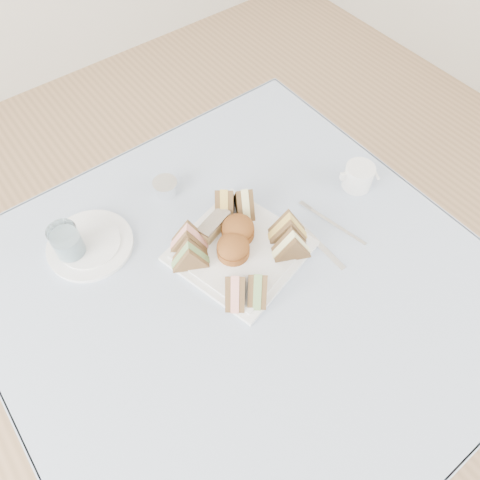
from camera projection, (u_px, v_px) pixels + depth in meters
floor at (243, 389)px, 1.63m from camera, size 4.00×4.00×0.00m
table at (243, 350)px, 1.32m from camera, size 0.90×0.90×0.74m
tablecloth at (244, 286)px, 1.02m from camera, size 1.02×1.02×0.01m
serving_plate at (240, 251)px, 1.06m from camera, size 0.32×0.32×0.01m
sandwich_fl_a at (235, 286)px, 0.96m from camera, size 0.09×0.09×0.08m
sandwich_fl_b at (258, 283)px, 0.96m from camera, size 0.08×0.09×0.07m
sandwich_fr_a at (288, 226)px, 1.04m from camera, size 0.10×0.08×0.08m
sandwich_fr_b at (292, 244)px, 1.01m from camera, size 0.09×0.07×0.08m
sandwich_bl_a at (190, 254)px, 1.00m from camera, size 0.09×0.07×0.07m
sandwich_bl_b at (188, 236)px, 1.03m from camera, size 0.09×0.08×0.08m
sandwich_br_a at (244, 200)px, 1.09m from camera, size 0.07×0.09×0.07m
sandwich_br_b at (224, 201)px, 1.08m from camera, size 0.09×0.10×0.08m
scone_left at (233, 248)px, 1.02m from camera, size 0.10×0.10×0.05m
scone_right at (238, 229)px, 1.05m from camera, size 0.10×0.10×0.05m
pastry_slice at (214, 226)px, 1.06m from camera, size 0.09×0.06×0.04m
side_plate at (90, 245)px, 1.07m from camera, size 0.26×0.26×0.01m
water_glass at (67, 243)px, 1.02m from camera, size 0.07×0.07×0.09m
tea_strainer at (166, 188)px, 1.15m from camera, size 0.07×0.07×0.03m
knife at (316, 242)px, 1.08m from camera, size 0.02×0.18×0.00m
fork at (338, 227)px, 1.10m from camera, size 0.04×0.15×0.00m
creamer_jug at (358, 177)px, 1.15m from camera, size 0.09×0.09×0.06m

